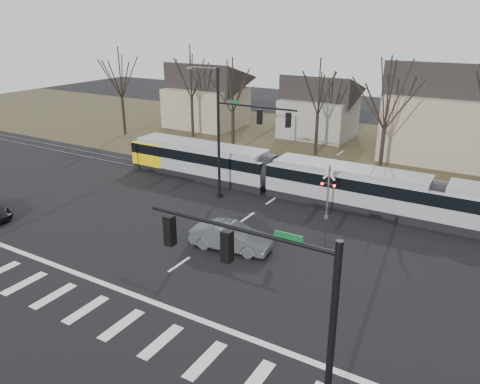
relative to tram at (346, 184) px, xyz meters
The scene contains 15 objects.
ground 16.94m from the tram, 108.31° to the right, with size 140.00×140.00×0.00m, color black.
grass_verge 16.94m from the tram, 108.31° to the left, with size 140.00×28.00×0.01m, color #38331E.
crosswalk 20.76m from the tram, 104.83° to the right, with size 27.00×2.60×0.01m.
stop_line 18.65m from the tram, 106.57° to the right, with size 28.00×0.35×0.01m, color silver.
lane_dashes 5.55m from the tram, behind, with size 0.18×30.00×0.01m.
rail_pair 5.55m from the tram, behind, with size 90.00×1.52×0.06m.
tram is the anchor object (origin of this frame).
sedan 11.41m from the tram, 109.14° to the right, with size 5.25×2.46×1.67m, color #484B4F.
signal_pole_near_right 22.79m from the tram, 77.64° to the right, with size 6.72×0.44×8.00m.
signal_pole_far 9.37m from the tram, 155.56° to the right, with size 9.28×0.44×10.20m.
rail_crossing_signal 3.23m from the tram, 95.26° to the right, with size 1.08×0.36×4.00m.
tree_row 11.04m from the tram, 108.24° to the left, with size 59.20×7.20×10.00m.
house_a 31.17m from the tram, 144.56° to the left, with size 9.72×8.64×8.60m.
house_b 22.61m from the tram, 117.24° to the left, with size 8.64×7.56×7.65m.
house_c 17.76m from the tram, 77.71° to the left, with size 10.80×8.64×10.10m.
Camera 1 is at (15.44, -17.04, 13.60)m, focal length 35.00 mm.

